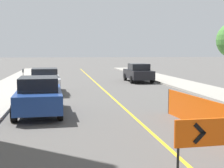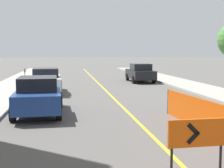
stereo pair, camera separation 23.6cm
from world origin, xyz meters
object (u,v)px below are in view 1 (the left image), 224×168
at_px(parked_car_curb_near, 39,96).
at_px(parked_car_curb_far, 138,73).
at_px(parked_car_curb_mid, 45,81).
at_px(arrow_barricade_primary, 203,135).
at_px(parking_meter_far_curb, 23,74).

relative_size(parked_car_curb_near, parked_car_curb_far, 1.01).
distance_m(parked_car_curb_near, parked_car_curb_far, 15.02).
distance_m(parked_car_curb_near, parked_car_curb_mid, 6.79).
height_order(arrow_barricade_primary, parked_car_curb_near, parked_car_curb_near).
distance_m(parked_car_curb_mid, parking_meter_far_curb, 2.98).
height_order(arrow_barricade_primary, parking_meter_far_curb, parking_meter_far_curb).
bearing_deg(parking_meter_far_curb, parked_car_curb_far, 22.00).
relative_size(parked_car_curb_near, parked_car_curb_mid, 1.00).
xyz_separation_m(arrow_barricade_primary, parked_car_curb_mid, (-3.99, 13.93, -0.07)).
bearing_deg(parked_car_curb_far, parked_car_curb_mid, -140.52).
relative_size(parked_car_curb_mid, parked_car_curb_far, 1.02).
bearing_deg(arrow_barricade_primary, parking_meter_far_curb, 106.49).
height_order(arrow_barricade_primary, parked_car_curb_far, parked_car_curb_far).
xyz_separation_m(arrow_barricade_primary, parking_meter_far_curb, (-5.61, 16.41, 0.19)).
distance_m(arrow_barricade_primary, parked_car_curb_near, 8.13).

